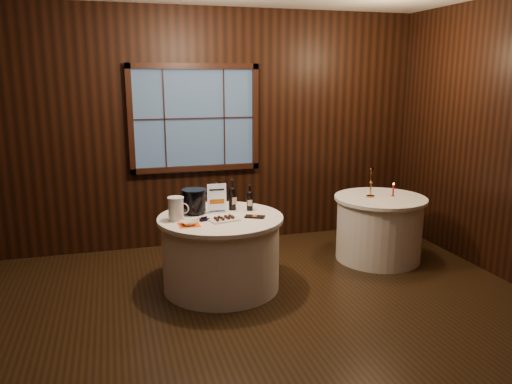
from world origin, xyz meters
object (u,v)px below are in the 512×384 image
object	(u,v)px
main_table	(221,252)
port_bottle_right	(250,199)
grape_bunch	(204,219)
glass_pitcher	(176,208)
ice_bucket	(194,201)
chocolate_box	(255,217)
sign_stand	(217,202)
chocolate_plate	(224,219)
cracker_bowl	(189,223)
side_table	(379,228)
port_bottle_left	(232,197)
red_candle	(393,191)
brass_candlestick	(371,186)

from	to	relation	value
main_table	port_bottle_right	bearing A→B (deg)	22.24
grape_bunch	glass_pitcher	size ratio (longest dim) A/B	0.75
ice_bucket	chocolate_box	distance (m)	0.65
sign_stand	glass_pitcher	xyz separation A→B (m)	(-0.44, -0.16, 0.01)
chocolate_plate	chocolate_box	world-z (taller)	chocolate_plate
cracker_bowl	ice_bucket	bearing A→B (deg)	73.07
side_table	sign_stand	bearing A→B (deg)	-175.85
glass_pitcher	cracker_bowl	distance (m)	0.25
port_bottle_left	glass_pitcher	xyz separation A→B (m)	(-0.62, -0.23, -0.03)
chocolate_box	red_candle	xyz separation A→B (m)	(1.83, 0.42, 0.06)
main_table	ice_bucket	size ratio (longest dim) A/B	4.94
glass_pitcher	main_table	bearing A→B (deg)	24.60
side_table	ice_bucket	world-z (taller)	ice_bucket
grape_bunch	brass_candlestick	xyz separation A→B (m)	(2.07, 0.45, 0.11)
side_table	ice_bucket	distance (m)	2.30
main_table	brass_candlestick	world-z (taller)	brass_candlestick
port_bottle_left	glass_pitcher	bearing A→B (deg)	179.06
chocolate_box	main_table	bearing A→B (deg)	-174.72
port_bottle_left	port_bottle_right	size ratio (longest dim) A/B	1.19
red_candle	sign_stand	bearing A→B (deg)	-176.55
side_table	sign_stand	world-z (taller)	sign_stand
port_bottle_left	red_candle	world-z (taller)	port_bottle_left
glass_pitcher	side_table	bearing A→B (deg)	30.87
chocolate_box	red_candle	world-z (taller)	red_candle
port_bottle_left	port_bottle_right	world-z (taller)	port_bottle_left
ice_bucket	sign_stand	bearing A→B (deg)	-4.89
main_table	port_bottle_right	world-z (taller)	port_bottle_right
sign_stand	cracker_bowl	world-z (taller)	sign_stand
side_table	glass_pitcher	bearing A→B (deg)	-172.85
port_bottle_right	glass_pitcher	size ratio (longest dim) A/B	1.19
sign_stand	port_bottle_right	size ratio (longest dim) A/B	1.15
red_candle	port_bottle_left	bearing A→B (deg)	-178.09
cracker_bowl	red_candle	bearing A→B (deg)	11.22
main_table	grape_bunch	size ratio (longest dim) A/B	7.31
chocolate_box	glass_pitcher	xyz separation A→B (m)	(-0.77, 0.13, 0.11)
port_bottle_right	side_table	bearing A→B (deg)	17.85
port_bottle_right	brass_candlestick	world-z (taller)	brass_candlestick
sign_stand	glass_pitcher	world-z (taller)	sign_stand
chocolate_box	red_candle	size ratio (longest dim) A/B	1.21
port_bottle_left	side_table	bearing A→B (deg)	-18.29
sign_stand	chocolate_plate	size ratio (longest dim) A/B	1.00
chocolate_plate	side_table	bearing A→B (deg)	12.82
main_table	chocolate_plate	world-z (taller)	chocolate_plate
sign_stand	port_bottle_right	distance (m)	0.35
grape_bunch	brass_candlestick	distance (m)	2.12
port_bottle_left	red_candle	bearing A→B (deg)	-18.94
side_table	glass_pitcher	world-z (taller)	glass_pitcher
cracker_bowl	brass_candlestick	size ratio (longest dim) A/B	0.42
port_bottle_right	port_bottle_left	bearing A→B (deg)	168.59
port_bottle_right	brass_candlestick	xyz separation A→B (m)	(1.53, 0.19, 0.01)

